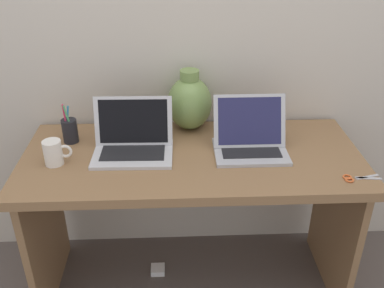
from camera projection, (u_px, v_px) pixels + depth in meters
ground_plane at (192, 281)px, 2.20m from camera, size 6.00×6.00×0.00m
back_wall at (189, 26)px, 1.93m from camera, size 4.40×0.04×2.40m
desk at (192, 186)px, 1.92m from camera, size 1.44×0.63×0.74m
laptop_left at (133, 139)px, 1.84m from camera, size 0.34×0.24×0.22m
laptop_right at (250, 137)px, 1.85m from camera, size 0.31×0.24×0.23m
green_vase at (190, 102)px, 2.00m from camera, size 0.21×0.21×0.28m
coffee_mug at (54, 153)px, 1.75m from camera, size 0.12×0.08×0.10m
pen_cup at (70, 130)px, 1.91m from camera, size 0.07×0.07×0.18m
scissors at (355, 178)px, 1.67m from camera, size 0.15×0.05×0.01m
power_brick at (158, 270)px, 2.25m from camera, size 0.07×0.07×0.03m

